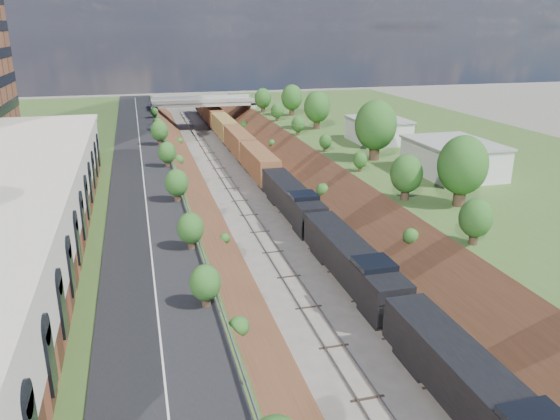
{
  "coord_description": "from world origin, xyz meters",
  "views": [
    {
      "loc": [
        -15.88,
        -8.97,
        23.23
      ],
      "look_at": [
        -2.74,
        40.54,
        6.0
      ],
      "focal_mm": 35.0,
      "sensor_mm": 36.0,
      "label": 1
    }
  ],
  "objects": [
    {
      "name": "platform_right",
      "position": [
        33.0,
        60.0,
        2.5
      ],
      "size": [
        44.0,
        180.0,
        5.0
      ],
      "primitive_type": "cube",
      "color": "#465F27",
      "rests_on": "ground"
    },
    {
      "name": "embankment_left",
      "position": [
        -11.0,
        60.0,
        0.0
      ],
      "size": [
        10.0,
        180.0,
        10.0
      ],
      "primitive_type": "cube",
      "rotation": [
        0.0,
        0.79,
        0.0
      ],
      "color": "brown",
      "rests_on": "ground"
    },
    {
      "name": "embankment_right",
      "position": [
        11.0,
        60.0,
        0.0
      ],
      "size": [
        10.0,
        180.0,
        10.0
      ],
      "primitive_type": "cube",
      "rotation": [
        0.0,
        0.79,
        0.0
      ],
      "color": "brown",
      "rests_on": "ground"
    },
    {
      "name": "rail_left_track",
      "position": [
        -2.6,
        60.0,
        0.09
      ],
      "size": [
        1.58,
        180.0,
        0.18
      ],
      "primitive_type": "cube",
      "color": "gray",
      "rests_on": "ground"
    },
    {
      "name": "rail_right_track",
      "position": [
        2.6,
        60.0,
        0.09
      ],
      "size": [
        1.58,
        180.0,
        0.18
      ],
      "primitive_type": "cube",
      "color": "gray",
      "rests_on": "ground"
    },
    {
      "name": "road",
      "position": [
        -15.5,
        60.0,
        5.05
      ],
      "size": [
        8.0,
        180.0,
        0.1
      ],
      "primitive_type": "cube",
      "color": "black",
      "rests_on": "platform_left"
    },
    {
      "name": "guardrail",
      "position": [
        -11.4,
        59.8,
        5.55
      ],
      "size": [
        0.1,
        171.0,
        0.7
      ],
      "color": "#99999E",
      "rests_on": "platform_left"
    },
    {
      "name": "overpass",
      "position": [
        0.0,
        122.0,
        4.92
      ],
      "size": [
        24.5,
        8.3,
        7.4
      ],
      "color": "gray",
      "rests_on": "ground"
    },
    {
      "name": "white_building_near",
      "position": [
        23.5,
        52.0,
        7.0
      ],
      "size": [
        9.0,
        12.0,
        4.0
      ],
      "primitive_type": "cube",
      "color": "silver",
      "rests_on": "platform_right"
    },
    {
      "name": "white_building_far",
      "position": [
        23.0,
        74.0,
        6.8
      ],
      "size": [
        8.0,
        10.0,
        3.6
      ],
      "primitive_type": "cube",
      "color": "silver",
      "rests_on": "platform_right"
    },
    {
      "name": "tree_right_large",
      "position": [
        17.0,
        40.0,
        9.38
      ],
      "size": [
        5.25,
        5.25,
        7.61
      ],
      "color": "#473323",
      "rests_on": "platform_right"
    },
    {
      "name": "tree_left_crest",
      "position": [
        -11.8,
        20.0,
        7.04
      ],
      "size": [
        2.45,
        2.45,
        3.55
      ],
      "color": "#473323",
      "rests_on": "platform_left"
    },
    {
      "name": "freight_train",
      "position": [
        2.6,
        80.18,
        2.69
      ],
      "size": [
        3.2,
        145.53,
        4.74
      ],
      "color": "black",
      "rests_on": "ground"
    }
  ]
}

